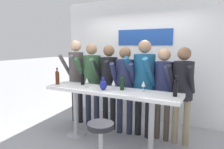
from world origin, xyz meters
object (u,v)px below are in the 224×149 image
(bar_stool, at_px, (101,139))
(wine_glass_0, at_px, (113,83))
(person_center_left, at_px, (109,78))
(decorative_vase, at_px, (103,85))
(person_far_left, at_px, (76,71))
(wine_glass_2, at_px, (87,81))
(person_center_right, at_px, (144,78))
(wine_bottle_3, at_px, (122,83))
(wine_glass_1, at_px, (143,84))
(wine_bottle_1, at_px, (57,77))
(person_right, at_px, (163,84))
(person_far_right, at_px, (183,85))
(person_center, at_px, (125,81))
(person_left, at_px, (92,76))
(wine_bottle_2, at_px, (175,87))
(tasting_table, at_px, (110,98))
(wine_bottle_0, at_px, (83,78))

(bar_stool, relative_size, wine_glass_0, 3.93)
(person_center_left, relative_size, decorative_vase, 7.98)
(person_far_left, relative_size, wine_glass_2, 10.50)
(person_center_right, xyz_separation_m, wine_bottle_3, (-0.22, -0.50, -0.02))
(wine_glass_1, height_order, wine_glass_2, same)
(wine_bottle_1, height_order, wine_glass_1, wine_bottle_1)
(person_right, xyz_separation_m, wine_glass_2, (-1.23, -0.62, 0.06))
(person_far_right, bearing_deg, person_center, -172.61)
(person_center_right, xyz_separation_m, wine_bottle_1, (-1.55, -0.62, -0.00))
(person_left, bearing_deg, person_center_left, -1.12)
(wine_bottle_1, height_order, wine_bottle_2, wine_bottle_1)
(person_center, xyz_separation_m, wine_bottle_3, (0.15, -0.45, 0.06))
(bar_stool, distance_m, person_far_right, 1.68)
(person_right, height_order, wine_glass_1, person_right)
(wine_glass_2, bearing_deg, person_center_right, 34.37)
(person_center_left, bearing_deg, person_center, -3.17)
(person_far_right, distance_m, wine_glass_0, 1.19)
(person_far_left, height_order, person_center_right, person_far_left)
(person_center_right, distance_m, decorative_vase, 0.82)
(wine_bottle_1, xyz_separation_m, wine_bottle_3, (1.34, 0.12, -0.02))
(person_far_right, bearing_deg, person_center_right, -175.45)
(person_left, xyz_separation_m, wine_glass_1, (1.30, -0.45, 0.01))
(wine_bottle_3, xyz_separation_m, wine_glass_2, (-0.66, -0.10, -0.00))
(person_center, distance_m, person_center_right, 0.38)
(wine_glass_0, bearing_deg, person_far_left, 154.02)
(tasting_table, bearing_deg, person_far_right, 26.62)
(wine_bottle_0, relative_size, wine_bottle_3, 1.03)
(bar_stool, xyz_separation_m, person_right, (0.53, 1.32, 0.60))
(person_far_right, xyz_separation_m, wine_bottle_3, (-0.91, -0.50, 0.05))
(wine_bottle_0, relative_size, wine_glass_2, 1.59)
(person_far_right, xyz_separation_m, wine_bottle_0, (-1.78, -0.44, 0.05))
(tasting_table, relative_size, wine_glass_0, 13.63)
(person_right, relative_size, wine_bottle_2, 5.42)
(person_far_left, distance_m, wine_bottle_0, 0.67)
(wine_bottle_0, distance_m, wine_bottle_1, 0.50)
(wine_bottle_3, bearing_deg, bar_stool, -87.14)
(tasting_table, relative_size, person_center_right, 1.31)
(bar_stool, bearing_deg, person_far_right, 56.12)
(tasting_table, bearing_deg, wine_glass_2, -175.56)
(wine_bottle_3, bearing_deg, person_far_left, 159.29)
(wine_glass_0, distance_m, decorative_vase, 0.18)
(person_right, xyz_separation_m, wine_glass_1, (-0.22, -0.47, 0.06))
(wine_glass_1, bearing_deg, wine_bottle_1, -174.18)
(tasting_table, bearing_deg, wine_glass_0, -17.98)
(tasting_table, bearing_deg, decorative_vase, -137.24)
(person_center_left, relative_size, wine_glass_0, 9.92)
(person_left, distance_m, person_right, 1.52)
(person_center_right, xyz_separation_m, wine_glass_2, (-0.87, -0.60, -0.02))
(person_right, bearing_deg, person_center_right, -168.59)
(person_center_left, relative_size, wine_bottle_1, 5.40)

